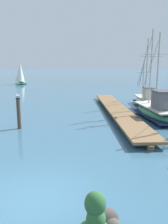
{
  "coord_description": "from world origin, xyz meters",
  "views": [
    {
      "loc": [
        0.86,
        -6.78,
        4.31
      ],
      "look_at": [
        2.33,
        6.76,
        1.4
      ],
      "focal_mm": 37.0,
      "sensor_mm": 36.0,
      "label": 1
    }
  ],
  "objects_px": {
    "mooring_piling": "(19,113)",
    "shore_rock_mid_cluster": "(105,222)",
    "distant_sailboat": "(20,74)",
    "coastal_shrub": "(95,224)",
    "fishing_boat_1": "(146,100)",
    "fishing_boat_0": "(157,110)",
    "perched_seagull": "(18,96)"
  },
  "relations": [
    {
      "from": "perched_seagull",
      "to": "coastal_shrub",
      "type": "relative_size",
      "value": 0.22
    },
    {
      "from": "distant_sailboat",
      "to": "perched_seagull",
      "type": "bearing_deg",
      "value": -81.36
    },
    {
      "from": "mooring_piling",
      "to": "coastal_shrub",
      "type": "bearing_deg",
      "value": -72.36
    },
    {
      "from": "mooring_piling",
      "to": "coastal_shrub",
      "type": "height_order",
      "value": "mooring_piling"
    },
    {
      "from": "mooring_piling",
      "to": "coastal_shrub",
      "type": "xyz_separation_m",
      "value": [
        3.42,
        -10.74,
        -0.33
      ]
    },
    {
      "from": "coastal_shrub",
      "to": "fishing_boat_1",
      "type": "bearing_deg",
      "value": 65.75
    },
    {
      "from": "fishing_boat_0",
      "to": "distant_sailboat",
      "type": "height_order",
      "value": "fishing_boat_0"
    },
    {
      "from": "fishing_boat_0",
      "to": "perched_seagull",
      "type": "bearing_deg",
      "value": -170.87
    },
    {
      "from": "fishing_boat_0",
      "to": "shore_rock_mid_cluster",
      "type": "relative_size",
      "value": 7.51
    },
    {
      "from": "mooring_piling",
      "to": "perched_seagull",
      "type": "height_order",
      "value": "perched_seagull"
    },
    {
      "from": "shore_rock_mid_cluster",
      "to": "distant_sailboat",
      "type": "distance_m",
      "value": 43.73
    },
    {
      "from": "perched_seagull",
      "to": "shore_rock_mid_cluster",
      "type": "relative_size",
      "value": 0.31
    },
    {
      "from": "distant_sailboat",
      "to": "coastal_shrub",
      "type": "bearing_deg",
      "value": -79.08
    },
    {
      "from": "fishing_boat_0",
      "to": "shore_rock_mid_cluster",
      "type": "xyz_separation_m",
      "value": [
        -6.51,
        -11.81,
        -0.38
      ]
    },
    {
      "from": "fishing_boat_0",
      "to": "mooring_piling",
      "type": "height_order",
      "value": "fishing_boat_0"
    },
    {
      "from": "fishing_boat_0",
      "to": "coastal_shrub",
      "type": "relative_size",
      "value": 5.24
    },
    {
      "from": "fishing_boat_1",
      "to": "distant_sailboat",
      "type": "bearing_deg",
      "value": 122.26
    },
    {
      "from": "fishing_boat_1",
      "to": "shore_rock_mid_cluster",
      "type": "bearing_deg",
      "value": -113.97
    },
    {
      "from": "mooring_piling",
      "to": "perched_seagull",
      "type": "bearing_deg",
      "value": 37.31
    },
    {
      "from": "fishing_boat_0",
      "to": "shore_rock_mid_cluster",
      "type": "height_order",
      "value": "fishing_boat_0"
    },
    {
      "from": "coastal_shrub",
      "to": "perched_seagull",
      "type": "bearing_deg",
      "value": 107.62
    },
    {
      "from": "fishing_boat_1",
      "to": "mooring_piling",
      "type": "xyz_separation_m",
      "value": [
        -11.34,
        -6.84,
        0.47
      ]
    },
    {
      "from": "shore_rock_mid_cluster",
      "to": "fishing_boat_0",
      "type": "bearing_deg",
      "value": 61.12
    },
    {
      "from": "fishing_boat_0",
      "to": "distant_sailboat",
      "type": "distance_m",
      "value": 34.58
    },
    {
      "from": "perched_seagull",
      "to": "mooring_piling",
      "type": "bearing_deg",
      "value": -142.69
    },
    {
      "from": "perched_seagull",
      "to": "distant_sailboat",
      "type": "xyz_separation_m",
      "value": [
        -4.96,
        32.66,
        -0.18
      ]
    },
    {
      "from": "fishing_boat_1",
      "to": "shore_rock_mid_cluster",
      "type": "xyz_separation_m",
      "value": [
        -7.56,
        -16.99,
        -0.3
      ]
    },
    {
      "from": "fishing_boat_1",
      "to": "mooring_piling",
      "type": "height_order",
      "value": "fishing_boat_1"
    },
    {
      "from": "shore_rock_mid_cluster",
      "to": "coastal_shrub",
      "type": "relative_size",
      "value": 0.7
    },
    {
      "from": "mooring_piling",
      "to": "shore_rock_mid_cluster",
      "type": "relative_size",
      "value": 1.98
    },
    {
      "from": "fishing_boat_0",
      "to": "perched_seagull",
      "type": "xyz_separation_m",
      "value": [
        -10.29,
        -1.65,
        1.54
      ]
    },
    {
      "from": "perched_seagull",
      "to": "coastal_shrub",
      "type": "bearing_deg",
      "value": -72.38
    }
  ]
}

